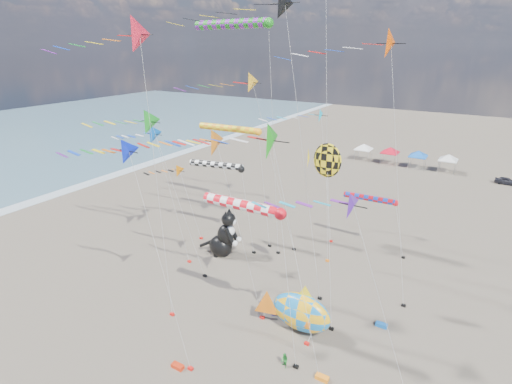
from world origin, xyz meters
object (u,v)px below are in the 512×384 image
object	(u,v)px
person_adult	(260,310)
parked_car	(507,181)
fish_inflatable	(301,312)
child_green	(284,361)
cat_inflatable	(223,232)
child_blue	(273,310)

from	to	relation	value
person_adult	parked_car	size ratio (longest dim) A/B	0.48
fish_inflatable	person_adult	size ratio (longest dim) A/B	3.96
fish_inflatable	child_green	distance (m)	4.14
cat_inflatable	child_green	world-z (taller)	cat_inflatable
child_green	parked_car	size ratio (longest dim) A/B	0.34
person_adult	parked_car	distance (m)	52.27
fish_inflatable	child_blue	size ratio (longest dim) A/B	6.35
child_green	child_blue	world-z (taller)	child_green
parked_car	fish_inflatable	bearing A→B (deg)	169.22
child_green	fish_inflatable	bearing A→B (deg)	129.36
person_adult	parked_car	world-z (taller)	person_adult
fish_inflatable	parked_car	size ratio (longest dim) A/B	1.90
cat_inflatable	fish_inflatable	size ratio (longest dim) A/B	0.83
fish_inflatable	parked_car	bearing A→B (deg)	74.67
fish_inflatable	parked_car	xyz separation A→B (m)	(13.51, 49.31, -1.33)
person_adult	fish_inflatable	bearing A→B (deg)	-9.07
child_blue	parked_car	bearing A→B (deg)	38.63
cat_inflatable	child_blue	size ratio (longest dim) A/B	5.27
parked_car	child_green	bearing A→B (deg)	170.93
person_adult	parked_car	xyz separation A→B (m)	(17.07, 49.41, -0.24)
cat_inflatable	child_green	size ratio (longest dim) A/B	4.70
child_green	cat_inflatable	bearing A→B (deg)	170.25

